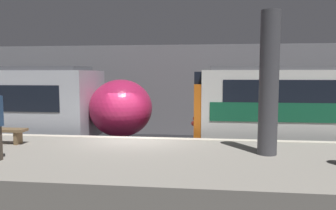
# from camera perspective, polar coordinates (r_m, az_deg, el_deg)

# --- Properties ---
(ground_plane) EXTENTS (120.00, 120.00, 0.00)m
(ground_plane) POSITION_cam_1_polar(r_m,az_deg,el_deg) (11.00, -5.52, -11.41)
(ground_plane) COLOR black
(platform) EXTENTS (40.00, 4.59, 1.15)m
(platform) POSITION_cam_1_polar(r_m,az_deg,el_deg) (8.70, -8.85, -12.11)
(platform) COLOR gray
(platform) RESTS_ON ground
(station_rear_barrier) EXTENTS (50.00, 0.15, 4.65)m
(station_rear_barrier) POSITION_cam_1_polar(r_m,az_deg,el_deg) (17.06, -0.85, 2.61)
(station_rear_barrier) COLOR gray
(station_rear_barrier) RESTS_ON ground
(support_pillar_near) EXTENTS (0.48, 0.48, 3.60)m
(support_pillar_near) POSITION_cam_1_polar(r_m,az_deg,el_deg) (8.57, 17.16, 3.57)
(support_pillar_near) COLOR #47474C
(support_pillar_near) RESTS_ON platform
(platform_bench) EXTENTS (1.50, 0.40, 0.45)m
(platform_bench) POSITION_cam_1_polar(r_m,az_deg,el_deg) (10.78, -27.08, -4.25)
(platform_bench) COLOR brown
(platform_bench) RESTS_ON platform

